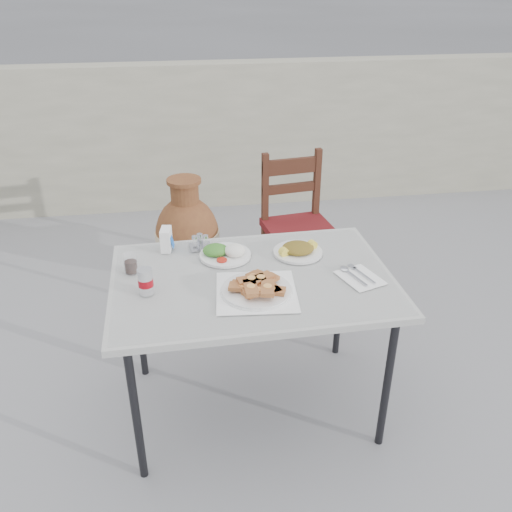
{
  "coord_description": "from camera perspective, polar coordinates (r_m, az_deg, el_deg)",
  "views": [
    {
      "loc": [
        -0.43,
        -2.05,
        1.9
      ],
      "look_at": [
        -0.13,
        -0.04,
        0.8
      ],
      "focal_mm": 38.0,
      "sensor_mm": 36.0,
      "label": 1
    }
  ],
  "objects": [
    {
      "name": "cola_glass",
      "position": [
        2.38,
        -13.04,
        -0.85
      ],
      "size": [
        0.06,
        0.06,
        0.08
      ],
      "color": "white",
      "rests_on": "cafe_table"
    },
    {
      "name": "cafe_table",
      "position": [
        2.32,
        -0.37,
        -3.29
      ],
      "size": [
        1.21,
        0.83,
        0.73
      ],
      "rotation": [
        0.0,
        0.0,
        0.02
      ],
      "color": "black",
      "rests_on": "ground"
    },
    {
      "name": "terracotta_urn",
      "position": [
        3.55,
        -7.23,
        2.16
      ],
      "size": [
        0.42,
        0.42,
        0.73
      ],
      "color": "brown",
      "rests_on": "ground"
    },
    {
      "name": "soda_can",
      "position": [
        2.21,
        -11.55,
        -2.61
      ],
      "size": [
        0.06,
        0.06,
        0.11
      ],
      "color": "silver",
      "rests_on": "cafe_table"
    },
    {
      "name": "chair",
      "position": [
        3.37,
        4.37,
        3.24
      ],
      "size": [
        0.45,
        0.45,
        0.9
      ],
      "rotation": [
        0.0,
        0.0,
        0.13
      ],
      "color": "#32180D",
      "rests_on": "ground"
    },
    {
      "name": "condiment_caddy",
      "position": [
        2.53,
        -5.89,
        1.33
      ],
      "size": [
        0.11,
        0.09,
        0.07
      ],
      "rotation": [
        0.0,
        0.0,
        0.11
      ],
      "color": "silver",
      "rests_on": "cafe_table"
    },
    {
      "name": "napkin_holder",
      "position": [
        2.53,
        -9.43,
        1.74
      ],
      "size": [
        0.06,
        0.09,
        0.11
      ],
      "rotation": [
        0.0,
        0.0,
        -0.15
      ],
      "color": "white",
      "rests_on": "cafe_table"
    },
    {
      "name": "salad_chopped_plate",
      "position": [
        2.48,
        4.43,
        0.68
      ],
      "size": [
        0.23,
        0.23,
        0.05
      ],
      "color": "white",
      "rests_on": "cafe_table"
    },
    {
      "name": "salad_rice_plate",
      "position": [
        2.45,
        -3.33,
        0.4
      ],
      "size": [
        0.23,
        0.23,
        0.06
      ],
      "color": "white",
      "rests_on": "cafe_table"
    },
    {
      "name": "ground",
      "position": [
        2.82,
        2.51,
        -13.81
      ],
      "size": [
        80.0,
        80.0,
        0.0
      ],
      "primitive_type": "plane",
      "color": "slate",
      "rests_on": "ground"
    },
    {
      "name": "back_wall",
      "position": [
        4.75,
        -3.14,
        12.55
      ],
      "size": [
        6.0,
        0.25,
        1.2
      ],
      "primitive_type": "cube",
      "color": "#A9A48D",
      "rests_on": "ground"
    },
    {
      "name": "cutlery_napkin",
      "position": [
        2.34,
        10.63,
        -2.06
      ],
      "size": [
        0.2,
        0.23,
        0.01
      ],
      "rotation": [
        0.0,
        0.0,
        0.33
      ],
      "color": "white",
      "rests_on": "cafe_table"
    },
    {
      "name": "pide_plate",
      "position": [
        2.18,
        0.04,
        -3.16
      ],
      "size": [
        0.35,
        0.35,
        0.07
      ],
      "rotation": [
        0.0,
        0.0,
        -0.09
      ],
      "color": "white",
      "rests_on": "cafe_table"
    }
  ]
}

